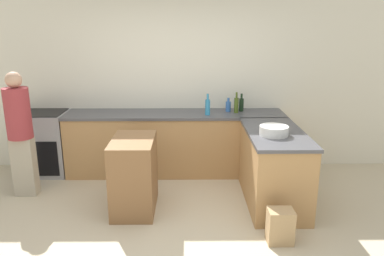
% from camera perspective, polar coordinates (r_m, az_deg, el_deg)
% --- Properties ---
extents(ground_plane, '(14.00, 14.00, 0.00)m').
position_cam_1_polar(ground_plane, '(4.21, -3.28, -15.76)').
color(ground_plane, beige).
extents(wall_back, '(8.00, 0.06, 2.70)m').
position_cam_1_polar(wall_back, '(5.75, -2.57, 7.20)').
color(wall_back, silver).
rests_on(wall_back, ground_plane).
extents(counter_back, '(3.21, 0.65, 0.93)m').
position_cam_1_polar(counter_back, '(5.62, -2.57, -2.27)').
color(counter_back, tan).
rests_on(counter_back, ground_plane).
extents(counter_peninsula, '(0.69, 1.40, 0.93)m').
position_cam_1_polar(counter_peninsula, '(4.80, 12.30, -5.82)').
color(counter_peninsula, tan).
rests_on(counter_peninsula, ground_plane).
extents(range_oven, '(0.74, 0.61, 0.94)m').
position_cam_1_polar(range_oven, '(6.03, -21.74, -2.13)').
color(range_oven, '#99999E').
rests_on(range_oven, ground_plane).
extents(island_table, '(0.49, 0.80, 0.89)m').
position_cam_1_polar(island_table, '(4.57, -8.81, -7.02)').
color(island_table, brown).
rests_on(island_table, ground_plane).
extents(mixing_bowl, '(0.34, 0.34, 0.11)m').
position_cam_1_polar(mixing_bowl, '(4.48, 12.38, -0.38)').
color(mixing_bowl, white).
rests_on(mixing_bowl, counter_peninsula).
extents(dish_soap_bottle, '(0.07, 0.07, 0.31)m').
position_cam_1_polar(dish_soap_bottle, '(5.35, 2.40, 3.28)').
color(dish_soap_bottle, '#338CBF').
rests_on(dish_soap_bottle, counter_back).
extents(wine_bottle_dark, '(0.07, 0.07, 0.26)m').
position_cam_1_polar(wine_bottle_dark, '(5.63, 7.53, 3.61)').
color(wine_bottle_dark, black).
rests_on(wine_bottle_dark, counter_back).
extents(water_bottle_blue, '(0.08, 0.08, 0.20)m').
position_cam_1_polar(water_bottle_blue, '(5.60, 5.54, 3.35)').
color(water_bottle_blue, '#386BB7').
rests_on(water_bottle_blue, counter_back).
extents(olive_oil_bottle, '(0.06, 0.06, 0.30)m').
position_cam_1_polar(olive_oil_bottle, '(5.51, 6.77, 3.55)').
color(olive_oil_bottle, '#475B1E').
rests_on(olive_oil_bottle, counter_back).
extents(person_by_range, '(0.31, 0.31, 1.63)m').
position_cam_1_polar(person_by_range, '(5.23, -24.74, -0.26)').
color(person_by_range, '#ADA38E').
rests_on(person_by_range, ground_plane).
extents(paper_bag, '(0.26, 0.21, 0.36)m').
position_cam_1_polar(paper_bag, '(4.08, 13.29, -14.35)').
color(paper_bag, tan).
rests_on(paper_bag, ground_plane).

